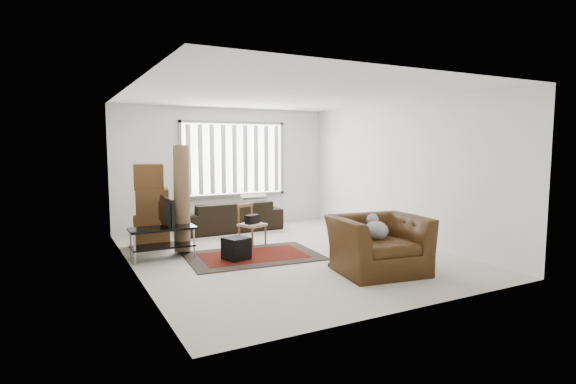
% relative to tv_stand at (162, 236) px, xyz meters
% --- Properties ---
extents(room, '(6.00, 6.02, 2.71)m').
position_rel_tv_stand_xyz_m(room, '(1.98, -0.17, 1.38)').
color(room, beige).
rests_on(room, ground).
extents(persian_rug, '(2.30, 1.63, 0.02)m').
position_rel_tv_stand_xyz_m(persian_rug, '(1.38, -0.58, -0.37)').
color(persian_rug, black).
rests_on(persian_rug, ground).
extents(tv_stand, '(1.05, 0.47, 0.53)m').
position_rel_tv_stand_xyz_m(tv_stand, '(0.00, 0.00, 0.00)').
color(tv_stand, black).
rests_on(tv_stand, ground).
extents(tv, '(0.11, 0.85, 0.49)m').
position_rel_tv_stand_xyz_m(tv, '(-0.00, 0.00, 0.39)').
color(tv, black).
rests_on(tv, tv_stand).
extents(subwoofer, '(0.45, 0.45, 0.36)m').
position_rel_tv_stand_xyz_m(subwoofer, '(1.03, -0.67, -0.18)').
color(subwoofer, black).
rests_on(subwoofer, persian_rug).
extents(moving_boxes, '(0.70, 0.65, 1.53)m').
position_rel_tv_stand_xyz_m(moving_boxes, '(0.00, 0.94, 0.33)').
color(moving_boxes, brown).
rests_on(moving_boxes, ground).
extents(white_flatpack, '(0.50, 0.15, 0.63)m').
position_rel_tv_stand_xyz_m(white_flatpack, '(0.10, 0.94, -0.06)').
color(white_flatpack, silver).
rests_on(white_flatpack, ground).
extents(rolled_rug, '(0.46, 0.71, 1.87)m').
position_rel_tv_stand_xyz_m(rolled_rug, '(0.43, 0.37, 0.56)').
color(rolled_rug, brown).
rests_on(rolled_rug, ground).
extents(sofa, '(2.25, 1.02, 0.86)m').
position_rel_tv_stand_xyz_m(sofa, '(1.84, 1.77, 0.05)').
color(sofa, black).
rests_on(sofa, ground).
extents(side_chair, '(0.54, 0.54, 0.77)m').
position_rel_tv_stand_xyz_m(side_chair, '(1.70, 0.25, 0.05)').
color(side_chair, tan).
rests_on(side_chair, ground).
extents(armchair, '(1.43, 1.29, 0.95)m').
position_rel_tv_stand_xyz_m(armchair, '(2.64, -2.29, 0.10)').
color(armchair, '#39200B').
rests_on(armchair, ground).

